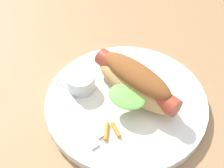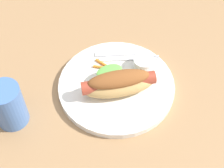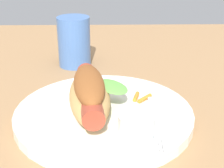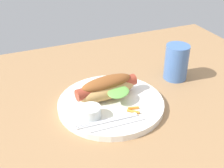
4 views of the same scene
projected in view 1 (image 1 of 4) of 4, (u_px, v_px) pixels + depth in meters
The scene contains 7 objects.
ground_plane at pixel (102, 105), 55.62cm from camera, with size 120.00×90.00×1.80cm, color #9E754C.
plate at pixel (126, 103), 53.75cm from camera, with size 26.42×26.42×1.60cm, color white.
hot_dog at pixel (136, 82), 51.97cm from camera, with size 16.45×10.27×5.80cm.
sauce_ramekin at pixel (81, 82), 53.91cm from camera, with size 4.72×4.72×2.84cm, color white.
fork at pixel (78, 107), 51.85cm from camera, with size 14.43×1.85×0.40cm.
knife at pixel (72, 118), 50.46cm from camera, with size 13.03×1.40×0.36cm, color silver.
carrot_garnish at pixel (111, 131), 48.73cm from camera, with size 3.28×3.20×0.65cm.
Camera 1 is at (-28.47, 20.31, 42.53)cm, focal length 52.51 mm.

